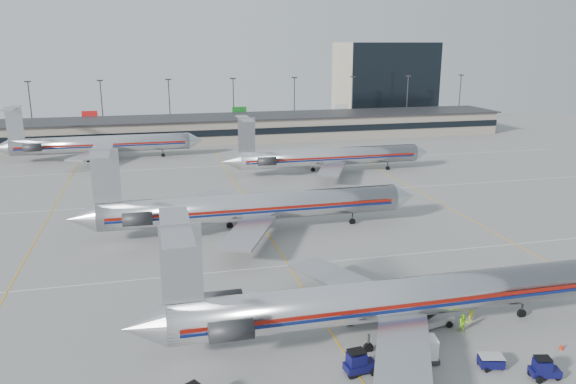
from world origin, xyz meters
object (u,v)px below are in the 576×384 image
object	(u,v)px
uld_container	(426,349)
belt_loader	(433,319)
jet_foreground	(381,300)
jet_second_row	(247,207)
tug_center	(359,363)

from	to	relation	value
uld_container	belt_loader	size ratio (longest dim) A/B	0.46
jet_foreground	jet_second_row	xyz separation A→B (m)	(-6.58, 30.21, 0.19)
belt_loader	tug_center	bearing A→B (deg)	-162.50
uld_container	jet_second_row	bearing A→B (deg)	114.71
jet_foreground	uld_container	distance (m)	5.69
jet_foreground	jet_second_row	world-z (taller)	jet_second_row
jet_second_row	belt_loader	distance (m)	32.30
uld_container	belt_loader	distance (m)	6.15
jet_second_row	tug_center	world-z (taller)	jet_second_row
tug_center	uld_container	world-z (taller)	uld_container
tug_center	belt_loader	bearing A→B (deg)	25.22
tug_center	belt_loader	world-z (taller)	belt_loader
jet_second_row	tug_center	bearing A→B (deg)	-85.69
jet_foreground	tug_center	distance (m)	6.95
jet_foreground	jet_second_row	bearing A→B (deg)	102.28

